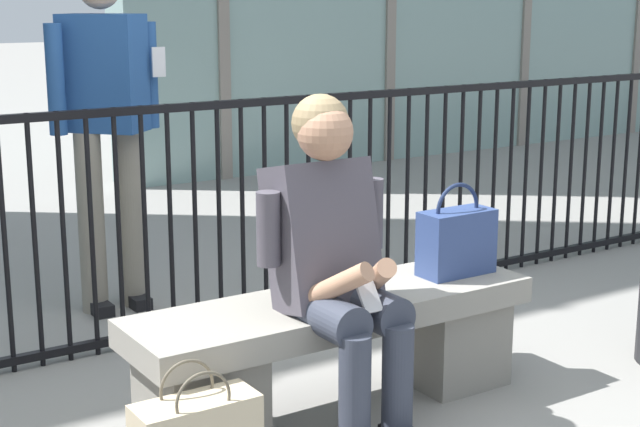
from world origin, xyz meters
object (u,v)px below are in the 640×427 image
object	(u,v)px
handbag_on_bench	(457,240)
bystander_at_railing	(105,110)
seated_person_with_phone	(336,256)
stone_bench	(334,343)

from	to	relation	value
handbag_on_bench	bystander_at_railing	size ratio (longest dim) A/B	0.22
seated_person_with_phone	bystander_at_railing	bearing A→B (deg)	95.21
stone_bench	handbag_on_bench	xyz separation A→B (m)	(0.58, -0.01, 0.32)
stone_bench	bystander_at_railing	world-z (taller)	bystander_at_railing
handbag_on_bench	bystander_at_railing	xyz separation A→B (m)	(-0.82, 1.65, 0.41)
stone_bench	bystander_at_railing	xyz separation A→B (m)	(-0.24, 1.64, 0.73)
handbag_on_bench	seated_person_with_phone	bearing A→B (deg)	-169.85
stone_bench	seated_person_with_phone	bearing A→B (deg)	-122.87
bystander_at_railing	handbag_on_bench	bearing A→B (deg)	-63.44
seated_person_with_phone	handbag_on_bench	bearing A→B (deg)	10.15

